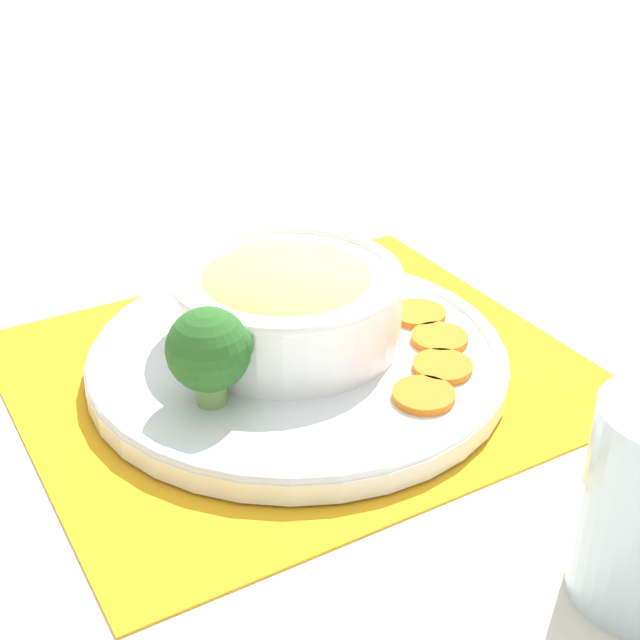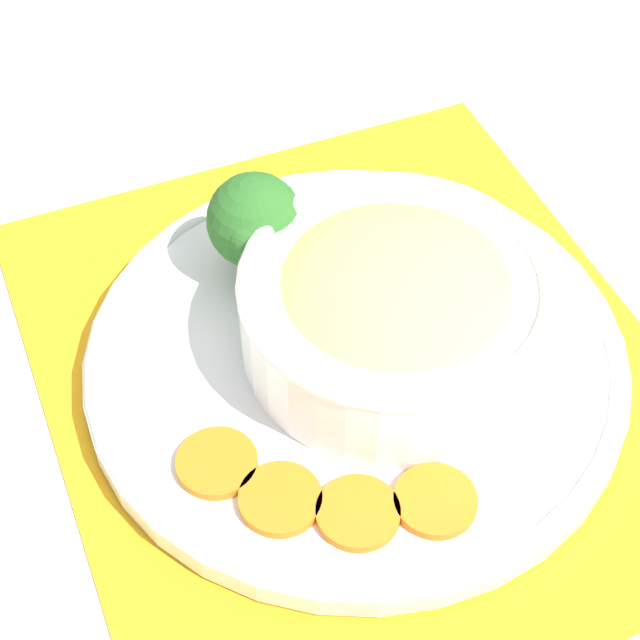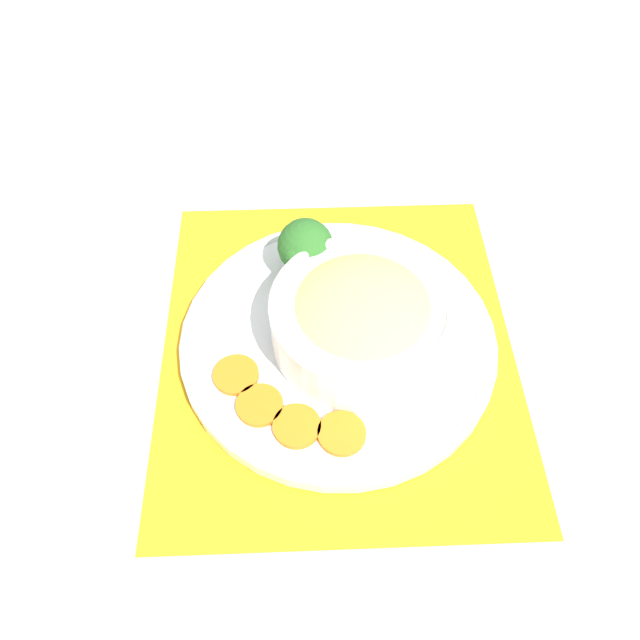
% 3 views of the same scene
% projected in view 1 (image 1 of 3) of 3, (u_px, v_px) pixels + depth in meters
% --- Properties ---
extents(ground_plane, '(4.00, 4.00, 0.00)m').
position_uv_depth(ground_plane, '(298.00, 372.00, 0.70)').
color(ground_plane, beige).
extents(placemat, '(0.46, 0.42, 0.00)m').
position_uv_depth(placemat, '(298.00, 370.00, 0.70)').
color(placemat, orange).
rests_on(placemat, ground_plane).
extents(plate, '(0.32, 0.32, 0.02)m').
position_uv_depth(plate, '(298.00, 356.00, 0.69)').
color(plate, silver).
rests_on(plate, placemat).
extents(bowl, '(0.18, 0.18, 0.07)m').
position_uv_depth(bowl, '(282.00, 299.00, 0.69)').
color(bowl, white).
rests_on(bowl, plate).
extents(broccoli_floret, '(0.06, 0.06, 0.07)m').
position_uv_depth(broccoli_floret, '(209.00, 350.00, 0.61)').
color(broccoli_floret, '#759E51').
rests_on(broccoli_floret, plate).
extents(carrot_slice_near, '(0.04, 0.04, 0.01)m').
position_uv_depth(carrot_slice_near, '(423.00, 395.00, 0.63)').
color(carrot_slice_near, orange).
rests_on(carrot_slice_near, plate).
extents(carrot_slice_middle, '(0.04, 0.04, 0.01)m').
position_uv_depth(carrot_slice_middle, '(442.00, 367.00, 0.66)').
color(carrot_slice_middle, orange).
rests_on(carrot_slice_middle, plate).
extents(carrot_slice_far, '(0.04, 0.04, 0.01)m').
position_uv_depth(carrot_slice_far, '(439.00, 338.00, 0.70)').
color(carrot_slice_far, orange).
rests_on(carrot_slice_far, plate).
extents(carrot_slice_extra, '(0.04, 0.04, 0.01)m').
position_uv_depth(carrot_slice_extra, '(418.00, 314.00, 0.73)').
color(carrot_slice_extra, orange).
rests_on(carrot_slice_extra, plate).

